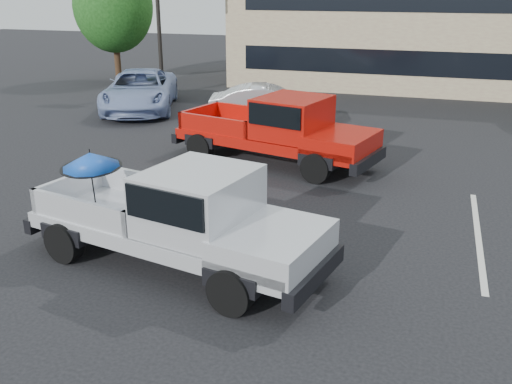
% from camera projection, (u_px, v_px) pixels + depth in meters
% --- Properties ---
extents(ground, '(90.00, 90.00, 0.00)m').
position_uv_depth(ground, '(313.00, 258.00, 10.65)').
color(ground, black).
rests_on(ground, ground).
extents(stripe_left, '(0.12, 5.00, 0.01)m').
position_uv_depth(stripe_left, '(205.00, 204.00, 13.29)').
color(stripe_left, silver).
rests_on(stripe_left, ground).
extents(stripe_right, '(0.12, 5.00, 0.01)m').
position_uv_depth(stripe_right, '(478.00, 236.00, 11.59)').
color(stripe_right, silver).
rests_on(stripe_right, ground).
extents(motel_building, '(20.40, 8.40, 6.30)m').
position_uv_depth(motel_building, '(446.00, 19.00, 27.76)').
color(motel_building, tan).
rests_on(motel_building, ground).
extents(tree_left, '(3.96, 3.96, 6.02)m').
position_uv_depth(tree_left, '(113.00, 6.00, 28.54)').
color(tree_left, '#332114').
rests_on(tree_left, ground).
extents(silver_pickup, '(5.97, 3.10, 2.06)m').
position_uv_depth(silver_pickup, '(188.00, 214.00, 9.94)').
color(silver_pickup, black).
rests_on(silver_pickup, ground).
extents(red_pickup, '(6.20, 3.45, 1.94)m').
position_uv_depth(red_pickup, '(287.00, 128.00, 15.80)').
color(red_pickup, black).
rests_on(red_pickup, ground).
extents(silver_sedan, '(4.49, 2.58, 1.40)m').
position_uv_depth(silver_sedan, '(269.00, 105.00, 20.58)').
color(silver_sedan, '#ACAFB3').
rests_on(silver_sedan, ground).
extents(blue_suv, '(4.45, 6.22, 1.57)m').
position_uv_depth(blue_suv, '(140.00, 91.00, 22.82)').
color(blue_suv, '#8396C3').
rests_on(blue_suv, ground).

